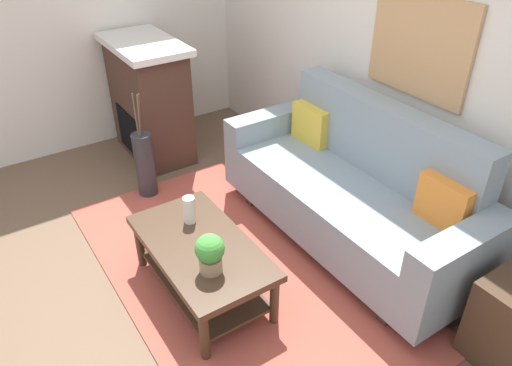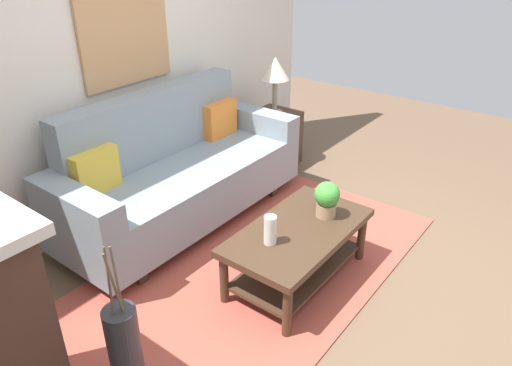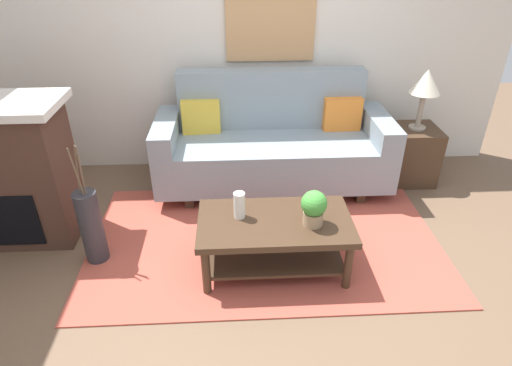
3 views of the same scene
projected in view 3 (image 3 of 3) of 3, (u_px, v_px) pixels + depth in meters
ground_plane at (270, 284)px, 3.10m from camera, size 9.07×9.07×0.00m
wall_back at (255, 34)px, 4.12m from camera, size 5.07×0.10×2.70m
area_rug at (265, 240)px, 3.53m from camera, size 2.82×1.67×0.01m
couch at (273, 144)px, 4.13m from camera, size 2.19×0.84×1.08m
throw_pillow_mustard at (201, 117)px, 4.08m from camera, size 0.37×0.14×0.32m
throw_pillow_orange at (342, 114)px, 4.14m from camera, size 0.36×0.13×0.32m
coffee_table at (275, 233)px, 3.11m from camera, size 1.10×0.60×0.43m
tabletop_vase at (239, 205)px, 3.03m from camera, size 0.08×0.08×0.20m
potted_plant_tabletop at (314, 207)px, 2.93m from camera, size 0.18×0.18×0.26m
side_table at (412, 154)px, 4.28m from camera, size 0.44×0.44×0.56m
table_lamp at (426, 84)px, 3.92m from camera, size 0.28×0.28×0.57m
fireplace at (8, 172)px, 3.33m from camera, size 1.02×0.58×1.16m
floor_vase at (92, 227)px, 3.19m from camera, size 0.17×0.17×0.60m
floor_vase_branch_a at (81, 171)px, 2.95m from camera, size 0.01×0.03×0.36m
floor_vase_branch_b at (77, 170)px, 2.96m from camera, size 0.04×0.04×0.36m
floor_vase_branch_c at (76, 172)px, 2.93m from camera, size 0.05×0.02×0.36m
framed_painting at (271, 23)px, 4.01m from camera, size 0.84×0.03×0.70m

